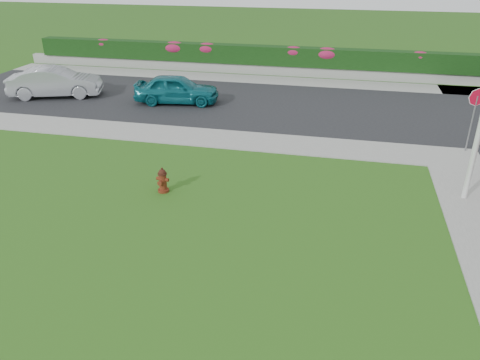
% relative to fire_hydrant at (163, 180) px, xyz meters
% --- Properties ---
extents(ground, '(120.00, 120.00, 0.00)m').
position_rel_fire_hydrant_xyz_m(ground, '(2.35, -4.14, -0.38)').
color(ground, black).
rests_on(ground, ground).
extents(street_far, '(26.00, 8.00, 0.04)m').
position_rel_fire_hydrant_xyz_m(street_far, '(-2.65, 9.86, -0.36)').
color(street_far, black).
rests_on(street_far, ground).
extents(sidewalk_far, '(24.00, 2.00, 0.04)m').
position_rel_fire_hydrant_xyz_m(sidewalk_far, '(-3.65, 4.86, -0.36)').
color(sidewalk_far, gray).
rests_on(sidewalk_far, ground).
extents(curb_corner, '(2.00, 2.00, 0.04)m').
position_rel_fire_hydrant_xyz_m(curb_corner, '(9.35, 4.86, -0.36)').
color(curb_corner, gray).
rests_on(curb_corner, ground).
extents(sidewalk_beyond, '(34.00, 2.00, 0.04)m').
position_rel_fire_hydrant_xyz_m(sidewalk_beyond, '(1.35, 14.86, -0.36)').
color(sidewalk_beyond, gray).
rests_on(sidewalk_beyond, ground).
extents(retaining_wall, '(34.00, 0.40, 0.60)m').
position_rel_fire_hydrant_xyz_m(retaining_wall, '(1.35, 16.36, -0.08)').
color(retaining_wall, gray).
rests_on(retaining_wall, ground).
extents(hedge, '(32.00, 0.90, 1.10)m').
position_rel_fire_hydrant_xyz_m(hedge, '(1.35, 16.46, 0.77)').
color(hedge, black).
rests_on(hedge, retaining_wall).
extents(fire_hydrant, '(0.42, 0.40, 0.81)m').
position_rel_fire_hydrant_xyz_m(fire_hydrant, '(0.00, 0.00, 0.00)').
color(fire_hydrant, '#4C200B').
rests_on(fire_hydrant, ground).
extents(sedan_teal, '(4.30, 2.23, 1.40)m').
position_rel_fire_hydrant_xyz_m(sedan_teal, '(-2.82, 9.20, 0.35)').
color(sedan_teal, '#0E616B').
rests_on(sedan_teal, street_far).
extents(sedan_silver, '(4.84, 3.00, 1.51)m').
position_rel_fire_hydrant_xyz_m(sedan_silver, '(-9.30, 8.90, 0.41)').
color(sedan_silver, '#9B9DA2').
rests_on(sedan_silver, street_far).
extents(stop_sign, '(0.64, 0.22, 2.43)m').
position_rel_fire_hydrant_xyz_m(stop_sign, '(9.91, 5.63, 1.41)').
color(stop_sign, slate).
rests_on(stop_sign, ground).
extents(flower_clump_a, '(1.15, 0.74, 0.57)m').
position_rel_fire_hydrant_xyz_m(flower_clump_a, '(-10.37, 16.36, 1.09)').
color(flower_clump_a, '#B11E52').
rests_on(flower_clump_a, hedge).
extents(flower_clump_b, '(1.48, 0.95, 0.74)m').
position_rel_fire_hydrant_xyz_m(flower_clump_b, '(-5.49, 16.36, 1.02)').
color(flower_clump_b, '#B11E52').
rests_on(flower_clump_b, hedge).
extents(flower_clump_c, '(1.35, 0.87, 0.68)m').
position_rel_fire_hydrant_xyz_m(flower_clump_c, '(-3.35, 16.36, 1.05)').
color(flower_clump_c, '#B11E52').
rests_on(flower_clump_c, hedge).
extents(flower_clump_d, '(1.25, 0.80, 0.63)m').
position_rel_fire_hydrant_xyz_m(flower_clump_d, '(2.04, 16.36, 1.07)').
color(flower_clump_d, '#B11E52').
rests_on(flower_clump_d, hedge).
extents(flower_clump_e, '(1.46, 0.94, 0.73)m').
position_rel_fire_hydrant_xyz_m(flower_clump_e, '(4.02, 16.36, 1.03)').
color(flower_clump_e, '#B11E52').
rests_on(flower_clump_e, hedge).
extents(flower_clump_f, '(1.12, 0.72, 0.56)m').
position_rel_fire_hydrant_xyz_m(flower_clump_f, '(9.23, 16.36, 1.09)').
color(flower_clump_f, '#B11E52').
rests_on(flower_clump_f, hedge).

